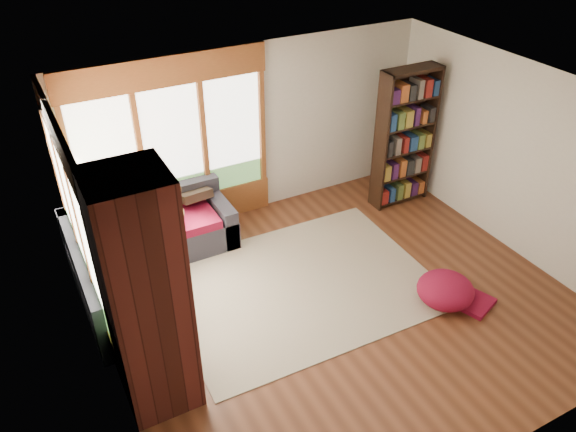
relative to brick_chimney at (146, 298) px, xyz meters
name	(u,v)px	position (x,y,z in m)	size (l,w,h in m)	color
floor	(339,300)	(2.40, 0.35, -1.30)	(5.50, 5.50, 0.00)	#502816
ceiling	(352,105)	(2.40, 0.35, 1.30)	(5.50, 5.50, 0.00)	white
wall_back	(252,132)	(2.40, 2.85, 0.00)	(5.50, 0.04, 2.60)	silver
wall_front	(515,362)	(2.40, -2.15, 0.00)	(5.50, 0.04, 2.60)	silver
wall_left	(99,288)	(-0.35, 0.35, 0.00)	(0.04, 5.00, 2.60)	silver
wall_right	(520,161)	(5.15, 0.35, 0.00)	(0.04, 5.00, 2.60)	silver
windows_back	(173,147)	(1.20, 2.82, 0.05)	(2.82, 0.10, 1.90)	brown
windows_left	(77,221)	(-0.32, 1.55, 0.05)	(0.10, 2.62, 1.90)	brown
roller_blind	(59,157)	(-0.29, 2.38, 0.45)	(0.03, 0.72, 0.90)	gray
brick_chimney	(146,298)	(0.00, 0.00, 0.00)	(0.70, 0.70, 2.60)	#471914
sectional_sofa	(146,253)	(0.45, 2.05, -1.00)	(2.20, 2.20, 0.80)	#2B2B32
area_rug	(301,285)	(2.11, 0.84, -1.29)	(3.32, 2.54, 0.01)	beige
bookshelf	(405,138)	(4.54, 1.97, -0.21)	(0.93, 0.31, 2.18)	black
pouf	(446,289)	(3.54, -0.28, -1.10)	(0.70, 0.70, 0.38)	maroon
dog_tan	(160,211)	(0.74, 2.15, -0.49)	(1.09, 1.11, 0.55)	brown
dog_brindle	(117,249)	(0.05, 1.67, -0.55)	(0.53, 0.82, 0.43)	#382318
throw_pillows	(141,218)	(0.48, 2.20, -0.54)	(1.98, 1.68, 0.45)	#2E2419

